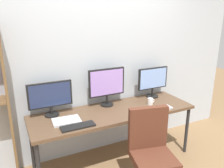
% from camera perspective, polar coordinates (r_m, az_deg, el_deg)
% --- Properties ---
extents(wall_back, '(4.55, 0.10, 2.60)m').
position_cam_1_polar(wall_back, '(3.20, -2.91, 5.36)').
color(wall_back, silver).
rests_on(wall_back, ground_plane).
extents(desk, '(2.15, 0.68, 0.74)m').
position_cam_1_polar(desk, '(3.03, 0.42, -7.52)').
color(desk, brown).
rests_on(desk, ground_plane).
extents(office_chair, '(0.53, 0.53, 0.99)m').
position_cam_1_polar(office_chair, '(2.69, 9.66, -18.44)').
color(office_chair, '#2D2D33').
rests_on(office_chair, ground_plane).
extents(monitor_left, '(0.54, 0.18, 0.43)m').
position_cam_1_polar(monitor_left, '(2.89, -15.07, -3.13)').
color(monitor_left, black).
rests_on(monitor_left, desk).
extents(monitor_center, '(0.51, 0.18, 0.52)m').
position_cam_1_polar(monitor_center, '(3.08, -1.32, -0.13)').
color(monitor_center, black).
rests_on(monitor_center, desk).
extents(monitor_right, '(0.49, 0.18, 0.45)m').
position_cam_1_polar(monitor_right, '(3.46, 10.10, 0.90)').
color(monitor_right, black).
rests_on(monitor_right, desk).
extents(keyboard_left, '(0.39, 0.13, 0.02)m').
position_cam_1_polar(keyboard_left, '(2.63, -8.48, -10.36)').
color(keyboard_left, black).
rests_on(keyboard_left, desk).
extents(keyboard_right, '(0.35, 0.13, 0.02)m').
position_cam_1_polar(keyboard_right, '(3.10, 11.70, -6.04)').
color(keyboard_right, silver).
rests_on(keyboard_right, desk).
extents(computer_mouse, '(0.06, 0.10, 0.03)m').
position_cam_1_polar(computer_mouse, '(2.97, 8.50, -6.82)').
color(computer_mouse, '#38383D').
rests_on(computer_mouse, desk).
extents(laptop_closed, '(0.33, 0.24, 0.02)m').
position_cam_1_polar(laptop_closed, '(2.77, -11.25, -8.95)').
color(laptop_closed, silver).
rests_on(laptop_closed, desk).
extents(coffee_mug, '(0.11, 0.08, 0.09)m').
position_cam_1_polar(coffee_mug, '(3.23, 9.54, -4.27)').
color(coffee_mug, white).
rests_on(coffee_mug, desk).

